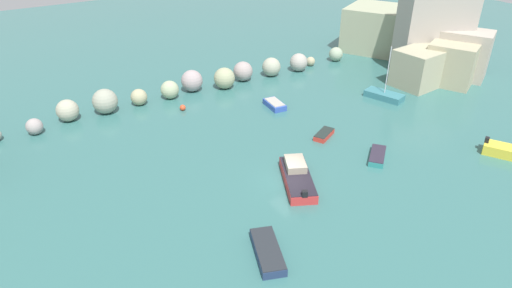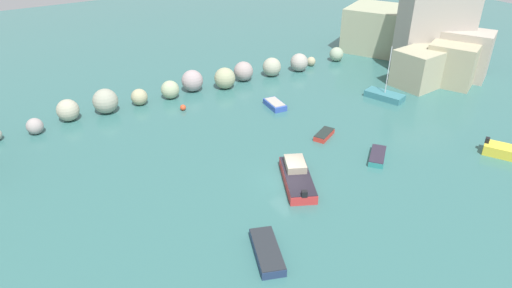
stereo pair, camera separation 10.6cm
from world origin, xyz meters
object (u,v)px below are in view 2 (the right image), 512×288
object	(u,v)px
moored_boat_5	(275,104)
moored_boat_6	(267,251)
channel_buoy	(183,108)
moored_boat_0	(297,176)
moored_boat_3	(385,95)
moored_boat_1	(377,156)
moored_boat_2	(324,135)

from	to	relation	value
moored_boat_5	moored_boat_6	world-z (taller)	moored_boat_5
channel_buoy	moored_boat_0	xyz separation A→B (m)	(2.23, -17.88, 0.22)
moored_boat_3	moored_boat_0	bearing A→B (deg)	96.53
moored_boat_1	moored_boat_5	size ratio (longest dim) A/B	1.09
channel_buoy	moored_boat_1	world-z (taller)	channel_buoy
moored_boat_3	moored_boat_6	size ratio (longest dim) A/B	1.36
moored_boat_1	moored_boat_3	bearing A→B (deg)	2.32
moored_boat_0	moored_boat_1	world-z (taller)	moored_boat_0
moored_boat_2	moored_boat_5	world-z (taller)	moored_boat_5
moored_boat_1	moored_boat_0	bearing A→B (deg)	134.92
channel_buoy	moored_boat_6	world-z (taller)	moored_boat_6
moored_boat_0	channel_buoy	bearing A→B (deg)	33.76
channel_buoy	moored_boat_6	bearing A→B (deg)	-100.99
moored_boat_2	moored_boat_3	world-z (taller)	moored_boat_3
moored_boat_1	moored_boat_3	distance (m)	14.02
channel_buoy	moored_boat_1	bearing A→B (deg)	-60.55
channel_buoy	moored_boat_0	world-z (taller)	moored_boat_0
channel_buoy	moored_boat_2	distance (m)	15.95
moored_boat_2	moored_boat_6	xyz separation A→B (m)	(-13.77, -10.68, 0.07)
channel_buoy	moored_boat_5	world-z (taller)	moored_boat_5
channel_buoy	moored_boat_1	distance (m)	21.57
channel_buoy	moored_boat_0	size ratio (longest dim) A/B	0.10
moored_boat_3	moored_boat_5	distance (m)	13.05
moored_boat_2	moored_boat_3	size ratio (longest dim) A/B	0.46
moored_boat_2	moored_boat_6	distance (m)	17.43
moored_boat_6	moored_boat_1	bearing A→B (deg)	128.76
moored_boat_2	channel_buoy	bearing A→B (deg)	-81.63
moored_boat_5	moored_boat_6	distance (m)	23.39
moored_boat_1	moored_boat_3	size ratio (longest dim) A/B	0.56
moored_boat_5	moored_boat_0	bearing A→B (deg)	159.54
moored_boat_0	moored_boat_3	xyz separation A→B (m)	(18.91, 8.35, -0.15)
moored_boat_3	moored_boat_6	xyz separation A→B (m)	(-25.75, -14.21, -0.06)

